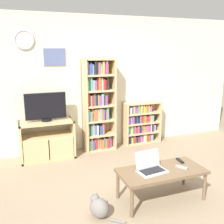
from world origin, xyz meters
name	(u,v)px	position (x,y,z in m)	size (l,w,h in m)	color
ground_plane	(149,200)	(0.00, 0.00, 0.00)	(18.00, 18.00, 0.00)	gray
wall_back	(98,83)	(-0.01, 2.18, 1.31)	(6.30, 0.09, 2.60)	beige
tv_stand	(47,140)	(-1.08, 1.89, 0.36)	(0.96, 0.45, 0.71)	tan
television	(46,107)	(-1.07, 1.90, 0.97)	(0.72, 0.18, 0.51)	black
bookshelf_tall	(98,106)	(-0.08, 1.99, 0.89)	(0.60, 0.32, 1.80)	tan
bookshelf_short	(140,123)	(0.88, 2.03, 0.44)	(0.81, 0.25, 0.89)	tan
coffee_table	(161,173)	(0.15, -0.04, 0.38)	(1.14, 0.53, 0.42)	brown
laptop	(151,166)	(0.00, 0.00, 0.49)	(0.39, 0.31, 0.25)	silver
remote_near_laptop	(180,161)	(0.53, 0.11, 0.43)	(0.06, 0.16, 0.02)	black
remote_far_from_laptop	(182,167)	(0.43, -0.08, 0.43)	(0.13, 0.16, 0.02)	#99999E
cat	(99,207)	(-0.75, -0.11, 0.13)	(0.40, 0.41, 0.29)	slate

